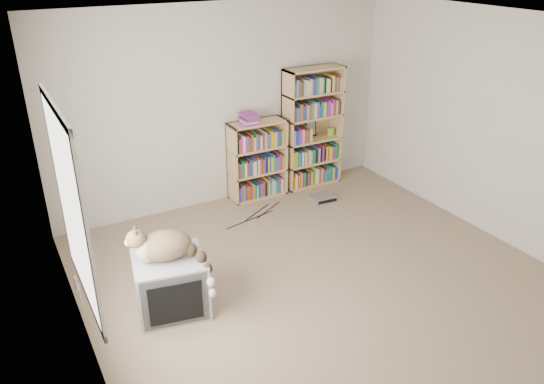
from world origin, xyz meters
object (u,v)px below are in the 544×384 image
cat (171,250)px  dvd_player (322,198)px  bookcase_short (257,162)px  bookcase_tall (312,130)px  crt_tv (171,284)px

cat → dvd_player: size_ratio=2.17×
dvd_player → bookcase_short: bearing=143.6°
cat → bookcase_tall: bookcase_tall is taller
crt_tv → bookcase_short: 2.57m
bookcase_tall → dvd_player: bearing=-107.4°
dvd_player → bookcase_tall: bearing=76.7°
bookcase_short → dvd_player: bookcase_short is taller
bookcase_tall → bookcase_short: bookcase_tall is taller
crt_tv → bookcase_tall: bearing=44.6°
cat → bookcase_tall: 3.24m
bookcase_tall → dvd_player: 0.96m
bookcase_short → dvd_player: 0.99m
cat → dvd_player: bearing=37.5°
bookcase_tall → crt_tv: bearing=-146.2°
cat → bookcase_short: (1.81, 1.84, -0.17)m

